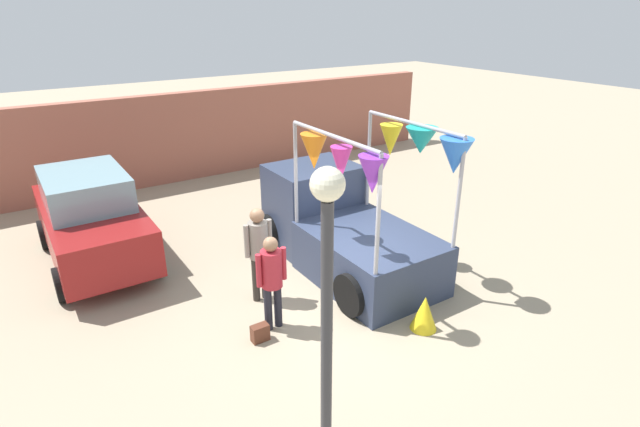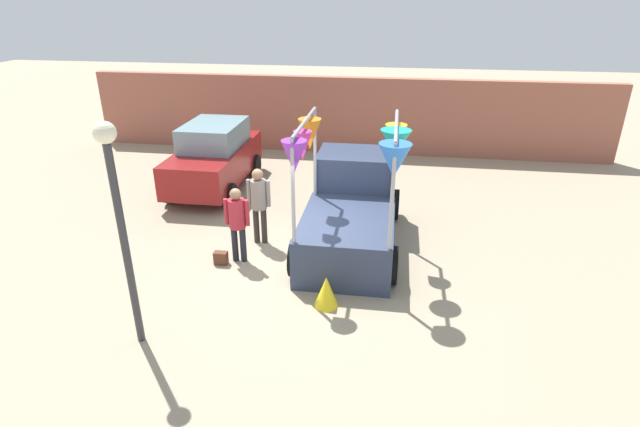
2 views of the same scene
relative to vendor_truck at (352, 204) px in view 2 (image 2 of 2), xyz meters
name	(u,v)px [view 2 (image 2 of 2)]	position (x,y,z in m)	size (l,w,h in m)	color
ground_plane	(302,264)	(-0.92, -1.26, -0.89)	(60.00, 60.00, 0.00)	gray
vendor_truck	(352,204)	(0.00, 0.00, 0.00)	(2.46, 4.11, 3.00)	#2D3851
parked_car	(214,156)	(-4.20, 2.78, 0.05)	(1.88, 4.00, 1.88)	maroon
person_customer	(237,218)	(-2.25, -1.31, 0.10)	(0.53, 0.34, 1.64)	black
person_vendor	(259,199)	(-2.03, -0.42, 0.18)	(0.53, 0.34, 1.76)	#2D2823
handbag	(221,258)	(-2.60, -1.51, -0.75)	(0.28, 0.16, 0.28)	#592D1E
street_lamp	(118,206)	(-3.08, -4.10, 1.51)	(0.32, 0.32, 3.65)	#333338
brick_boundary_wall	(344,115)	(-0.92, 6.94, 0.41)	(18.00, 0.36, 2.60)	#9E5947
folded_kite_bundle_sunflower	(326,292)	(-0.21, -2.69, -0.59)	(0.44, 0.44, 0.60)	yellow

